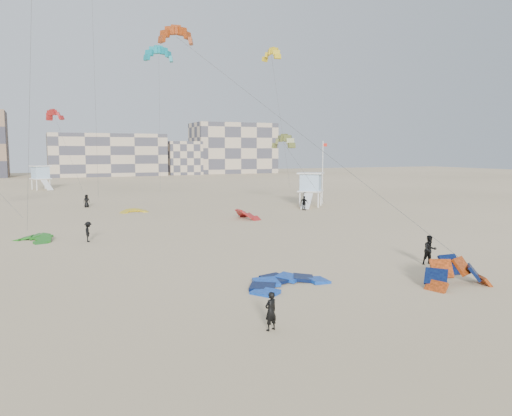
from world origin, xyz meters
name	(u,v)px	position (x,y,z in m)	size (l,w,h in m)	color
ground	(245,308)	(0.00, 0.00, 0.00)	(320.00, 320.00, 0.00)	beige
kite_ground_blue	(287,286)	(3.49, 2.61, 0.00)	(4.39, 4.58, 0.63)	blue
kite_ground_orange	(457,286)	(11.79, -1.13, 0.00)	(3.87, 2.99, 2.50)	#E94E16
kite_ground_green	(34,241)	(-9.06, 22.60, 0.00)	(3.42, 3.54, 0.92)	#227A22
kite_ground_red_far	(247,219)	(11.76, 27.99, 0.00)	(3.33, 3.15, 1.60)	#AE0C20
kite_ground_yellow	(134,212)	(1.66, 38.44, 0.00)	(2.93, 3.05, 0.67)	gold
kitesurfer_main	(271,311)	(-0.15, -3.10, 0.80)	(0.58, 0.38, 1.60)	black
kitesurfer_b	(430,250)	(14.12, 3.44, 0.94)	(0.91, 0.71, 1.88)	black
kitesurfer_c	(88,232)	(-5.05, 20.45, 0.81)	(1.05, 0.60, 1.63)	black
kitesurfer_d	(304,203)	(21.00, 32.20, 0.88)	(1.03, 0.43, 1.76)	black
kitesurfer_e	(87,201)	(-2.99, 46.07, 0.83)	(0.81, 0.53, 1.66)	black
kitesurfer_f	(305,190)	(30.34, 48.83, 0.93)	(1.73, 0.55, 1.86)	black
kite_fly_orange	(176,37)	(4.35, 27.95, 18.16)	(11.17, 29.02, 18.26)	#E94E16
kite_fly_olive	(283,143)	(20.53, 37.00, 8.23)	(4.34, 9.96, 8.43)	brown
kite_fly_yellow	(271,56)	(22.30, 44.41, 20.50)	(9.42, 10.26, 20.65)	gold
kite_fly_teal_b	(159,55)	(8.45, 53.57, 21.06)	(4.14, 4.04, 21.42)	teal
kite_fly_red	(54,116)	(-5.72, 65.82, 12.72)	(5.68, 10.39, 13.15)	#AE0C20
lifeguard_tower_near	(311,190)	(23.90, 35.71, 2.19)	(4.39, 6.62, 4.41)	white
lifeguard_tower_far	(41,178)	(-8.13, 80.35, 2.22)	(4.07, 6.63, 4.48)	white
flagpole	(323,171)	(27.18, 38.22, 4.46)	(0.69, 0.11, 8.53)	white
condo_mid	(107,155)	(10.00, 130.00, 6.00)	(32.00, 16.00, 12.00)	#C7B092
condo_east	(233,148)	(50.00, 132.00, 8.00)	(26.00, 14.00, 16.00)	#C7B092
condo_fill_right	(183,158)	(32.00, 128.00, 5.00)	(10.00, 10.00, 10.00)	#C7B092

